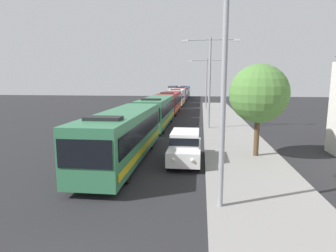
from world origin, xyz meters
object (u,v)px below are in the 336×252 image
box_truck_oncoming (173,91)px  streetlamp_mid (210,74)px  white_suv (185,146)px  bus_middle (170,102)px  bus_second_in_line (157,111)px  bus_tail_end (185,91)px  bus_lead (124,134)px  roadside_tree (259,94)px  bus_rear (181,93)px  streetlamp_far (207,79)px  bus_fourth_in_line (177,97)px  streetlamp_near (225,61)px

box_truck_oncoming → streetlamp_mid: streetlamp_mid is taller
white_suv → bus_middle: bearing=98.4°
streetlamp_mid → bus_middle: bearing=112.0°
bus_second_in_line → bus_tail_end: bearing=90.0°
bus_lead → roadside_tree: roadside_tree is taller
bus_rear → white_suv: bus_rear is taller
streetlamp_far → bus_middle: bearing=-139.2°
bus_fourth_in_line → streetlamp_far: (5.40, -8.00, 3.37)m
bus_middle → box_truck_oncoming: bearing=95.0°
bus_second_in_line → bus_tail_end: size_ratio=0.99×
bus_lead → bus_middle: same height
bus_fourth_in_line → bus_tail_end: 24.75m
bus_second_in_line → white_suv: size_ratio=2.64×
bus_rear → white_suv: (3.70, -49.97, -0.66)m
bus_fourth_in_line → box_truck_oncoming: size_ratio=1.50×
bus_second_in_line → box_truck_oncoming: bus_second_in_line is taller
white_suv → streetlamp_near: bearing=-74.6°
bus_fourth_in_line → roadside_tree: (8.13, -36.29, 2.38)m
bus_second_in_line → bus_middle: 12.33m
streetlamp_far → bus_tail_end: bearing=99.4°
box_truck_oncoming → streetlamp_near: size_ratio=0.79×
bus_lead → streetlamp_mid: streetlamp_mid is taller
bus_fourth_in_line → streetlamp_mid: size_ratio=1.21×
bus_fourth_in_line → bus_rear: same height
white_suv → streetlamp_near: 7.85m
bus_lead → streetlamp_near: size_ratio=1.31×
bus_middle → white_suv: 25.44m
bus_fourth_in_line → streetlamp_near: bearing=-83.0°
bus_tail_end → streetlamp_near: size_ratio=1.34×
bus_middle → bus_rear: (-0.00, 24.80, -0.00)m
bus_fourth_in_line → box_truck_oncoming: 25.08m
bus_rear → roadside_tree: 49.17m
roadside_tree → streetlamp_far: bearing=95.5°
bus_lead → bus_tail_end: size_ratio=0.98×
streetlamp_near → bus_second_in_line: bearing=105.9°
streetlamp_mid → roadside_tree: size_ratio=1.52×
bus_rear → bus_tail_end: bearing=90.0°
bus_fourth_in_line → streetlamp_far: 10.22m
white_suv → streetlamp_near: streetlamp_near is taller
box_truck_oncoming → streetlamp_far: streetlamp_far is taller
bus_second_in_line → streetlamp_far: size_ratio=1.50×
streetlamp_mid → roadside_tree: (2.73, -10.30, -1.37)m
bus_rear → streetlamp_mid: (5.40, -38.13, 3.75)m
streetlamp_near → streetlamp_mid: size_ratio=1.02×
bus_tail_end → streetlamp_far: bearing=-80.6°
bus_lead → streetlamp_mid: bearing=65.8°
bus_fourth_in_line → streetlamp_far: bearing=-56.0°
white_suv → bus_lead: bearing=-176.9°
streetlamp_far → roadside_tree: streetlamp_far is taller
white_suv → box_truck_oncoming: (-7.00, 62.69, 0.67)m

